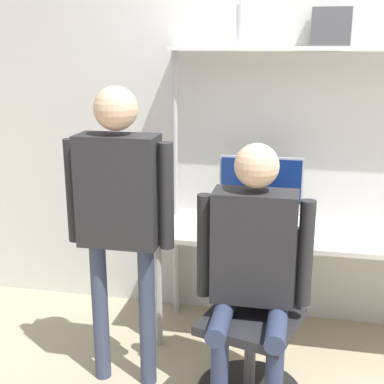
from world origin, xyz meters
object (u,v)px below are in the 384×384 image
at_px(monitor, 261,185).
at_px(bottle_clear, 241,24).
at_px(storage_box, 331,27).
at_px(office_chair, 253,347).
at_px(cell_phone, 307,232).
at_px(person_seated, 253,256).
at_px(laptop, 261,219).
at_px(person_standing, 119,202).

xyz_separation_m(monitor, bottle_clear, (-0.15, 0.04, 0.99)).
distance_m(bottle_clear, storage_box, 0.53).
distance_m(office_chair, storage_box, 1.88).
xyz_separation_m(cell_phone, person_seated, (-0.27, -0.66, 0.09)).
relative_size(cell_phone, storage_box, 0.67).
xyz_separation_m(laptop, cell_phone, (0.29, -0.01, -0.06)).
bearing_deg(person_standing, laptop, 41.81).
height_order(laptop, bottle_clear, bottle_clear).
relative_size(cell_phone, bottle_clear, 0.50).
bearing_deg(office_chair, storage_box, 68.59).
bearing_deg(storage_box, laptop, -149.50).
distance_m(person_seated, storage_box, 1.46).
distance_m(cell_phone, bottle_clear, 1.33).
height_order(monitor, office_chair, monitor).
xyz_separation_m(cell_phone, person_standing, (-0.98, -0.61, 0.32)).
distance_m(monitor, storage_box, 1.04).
distance_m(office_chair, person_standing, 1.05).
bearing_deg(cell_phone, person_standing, -147.98).
relative_size(monitor, office_chair, 0.56).
bearing_deg(office_chair, person_seated, -104.05).
bearing_deg(bottle_clear, laptop, -50.00).
height_order(monitor, person_seated, person_seated).
relative_size(person_standing, storage_box, 7.45).
height_order(laptop, person_standing, person_standing).
xyz_separation_m(laptop, person_seated, (0.02, -0.67, 0.02)).
distance_m(laptop, bottle_clear, 1.19).
relative_size(laptop, bottle_clear, 1.02).
distance_m(laptop, person_standing, 0.97).
height_order(office_chair, bottle_clear, bottle_clear).
bearing_deg(bottle_clear, storage_box, 0.00).
height_order(laptop, office_chair, laptop).
bearing_deg(laptop, office_chair, -87.51).
distance_m(person_standing, bottle_clear, 1.33).
height_order(cell_phone, storage_box, storage_box).
relative_size(laptop, person_standing, 0.18).
bearing_deg(laptop, monitor, 96.50).
height_order(person_seated, storage_box, storage_box).
relative_size(cell_phone, person_standing, 0.09).
relative_size(cell_phone, person_seated, 0.11).
distance_m(cell_phone, person_seated, 0.72).
bearing_deg(person_standing, office_chair, -0.01).
xyz_separation_m(monitor, cell_phone, (0.30, -0.18, -0.24)).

